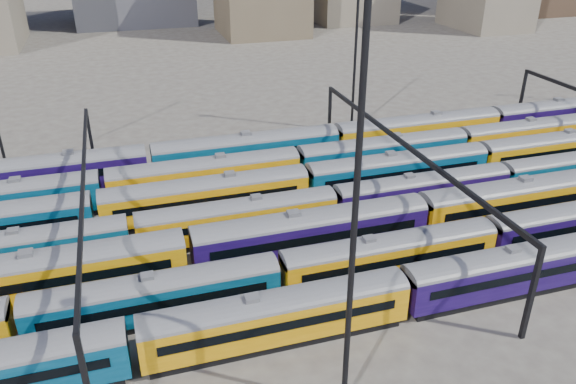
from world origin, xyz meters
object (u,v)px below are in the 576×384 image
object	(u,v)px
rake_2	(422,211)
mast_2	(355,213)
rake_0	(277,313)
rake_1	(489,234)

from	to	relation	value
rake_2	mast_2	xyz separation A→B (m)	(-14.77, -17.00, 11.12)
rake_0	rake_1	size ratio (longest dim) A/B	0.86
mast_2	rake_1	bearing A→B (deg)	32.58
rake_2	rake_0	bearing A→B (deg)	-149.74
rake_0	rake_1	xyz separation A→B (m)	(21.15, 5.00, -0.08)
rake_1	mast_2	bearing A→B (deg)	-147.42
rake_2	mast_2	world-z (taller)	mast_2
rake_0	rake_2	bearing A→B (deg)	30.26
rake_1	rake_2	distance (m)	6.42
rake_0	rake_1	bearing A→B (deg)	13.30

